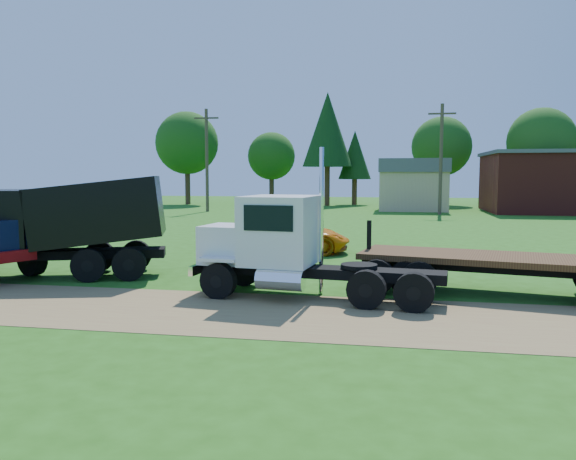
% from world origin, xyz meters
% --- Properties ---
extents(ground, '(140.00, 140.00, 0.00)m').
position_xyz_m(ground, '(0.00, 0.00, 0.00)').
color(ground, '#245713').
rests_on(ground, ground).
extents(dirt_track, '(120.00, 4.20, 0.01)m').
position_xyz_m(dirt_track, '(0.00, 0.00, 0.01)').
color(dirt_track, brown).
rests_on(dirt_track, ground).
extents(white_semi_tractor, '(6.76, 2.90, 4.01)m').
position_xyz_m(white_semi_tractor, '(-0.78, 2.08, 1.37)').
color(white_semi_tractor, black).
rests_on(white_semi_tractor, ground).
extents(black_dump_truck, '(7.55, 4.48, 3.23)m').
position_xyz_m(black_dump_truck, '(-8.42, 3.41, 1.78)').
color(black_dump_truck, black).
rests_on(black_dump_truck, ground).
extents(orange_pickup, '(5.31, 2.97, 1.40)m').
position_xyz_m(orange_pickup, '(-2.12, 10.33, 0.70)').
color(orange_pickup, orange).
rests_on(orange_pickup, ground).
extents(flatbed_trailer, '(7.80, 3.76, 1.92)m').
position_xyz_m(flatbed_trailer, '(5.01, 3.29, 0.82)').
color(flatbed_trailer, '#3E2513').
rests_on(flatbed_trailer, ground).
extents(spectator_b, '(0.97, 0.82, 1.79)m').
position_xyz_m(spectator_b, '(-1.71, 9.58, 0.89)').
color(spectator_b, '#999999').
rests_on(spectator_b, ground).
extents(tan_shed, '(6.20, 5.40, 4.70)m').
position_xyz_m(tan_shed, '(4.00, 40.00, 2.42)').
color(tan_shed, tan).
rests_on(tan_shed, ground).
extents(utility_poles, '(42.20, 0.28, 9.00)m').
position_xyz_m(utility_poles, '(6.00, 35.00, 4.71)').
color(utility_poles, '#433826').
rests_on(utility_poles, ground).
extents(tree_row, '(54.55, 11.37, 11.87)m').
position_xyz_m(tree_row, '(3.97, 48.75, 6.61)').
color(tree_row, '#392517').
rests_on(tree_row, ground).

